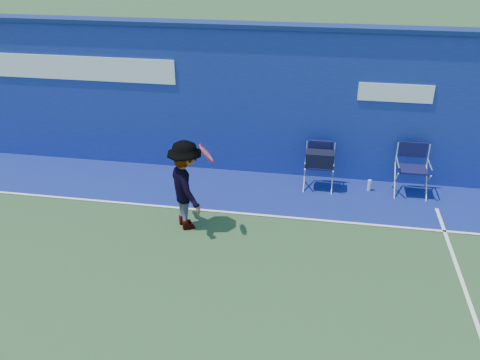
% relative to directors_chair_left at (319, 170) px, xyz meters
% --- Properties ---
extents(ground, '(80.00, 80.00, 0.00)m').
position_rel_directors_chair_left_xyz_m(ground, '(-2.27, -4.50, -0.40)').
color(ground, '#2B4A27').
rests_on(ground, ground).
extents(stadium_wall, '(24.00, 0.50, 3.08)m').
position_rel_directors_chair_left_xyz_m(stadium_wall, '(-2.28, 0.70, 1.15)').
color(stadium_wall, navy).
rests_on(stadium_wall, ground).
extents(out_of_bounds_strip, '(24.00, 1.80, 0.01)m').
position_rel_directors_chair_left_xyz_m(out_of_bounds_strip, '(-2.27, -0.40, -0.39)').
color(out_of_bounds_strip, navy).
rests_on(out_of_bounds_strip, ground).
extents(court_lines, '(24.00, 12.00, 0.01)m').
position_rel_directors_chair_left_xyz_m(court_lines, '(-2.27, -3.90, -0.38)').
color(court_lines, white).
rests_on(court_lines, out_of_bounds_strip).
extents(directors_chair_left, '(0.55, 0.51, 0.93)m').
position_rel_directors_chair_left_xyz_m(directors_chair_left, '(0.00, 0.00, 0.00)').
color(directors_chair_left, silver).
rests_on(directors_chair_left, ground).
extents(directors_chair_right, '(0.60, 0.53, 1.00)m').
position_rel_directors_chair_left_xyz_m(directors_chair_right, '(1.78, 0.05, -0.08)').
color(directors_chair_right, silver).
rests_on(directors_chair_right, ground).
extents(water_bottle, '(0.07, 0.07, 0.23)m').
position_rel_directors_chair_left_xyz_m(water_bottle, '(1.01, 0.05, -0.28)').
color(water_bottle, silver).
rests_on(water_bottle, ground).
extents(tennis_player, '(1.10, 1.19, 1.64)m').
position_rel_directors_chair_left_xyz_m(tennis_player, '(-2.20, -1.86, 0.41)').
color(tennis_player, '#EA4738').
rests_on(tennis_player, ground).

